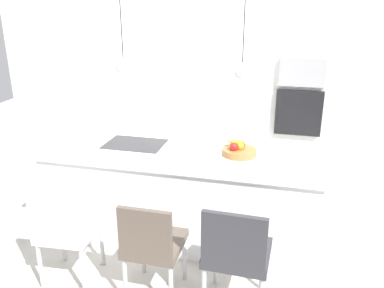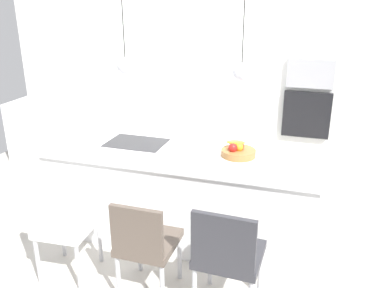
% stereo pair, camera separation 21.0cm
% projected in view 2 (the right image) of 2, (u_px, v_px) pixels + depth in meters
% --- Properties ---
extents(floor, '(6.60, 6.60, 0.00)m').
position_uv_depth(floor, '(183.00, 232.00, 4.05)').
color(floor, '#BCB7AD').
rests_on(floor, ground).
extents(back_wall, '(6.00, 0.10, 2.60)m').
position_uv_depth(back_wall, '(224.00, 75.00, 5.08)').
color(back_wall, white).
rests_on(back_wall, ground).
extents(kitchen_island, '(2.57, 0.94, 0.90)m').
position_uv_depth(kitchen_island, '(182.00, 191.00, 3.89)').
color(kitchen_island, white).
rests_on(kitchen_island, ground).
extents(sink_basin, '(0.56, 0.40, 0.02)m').
position_uv_depth(sink_basin, '(136.00, 143.00, 3.87)').
color(sink_basin, '#2D2D30').
rests_on(sink_basin, kitchen_island).
extents(faucet, '(0.02, 0.17, 0.22)m').
position_uv_depth(faucet, '(145.00, 122.00, 4.01)').
color(faucet, silver).
rests_on(faucet, kitchen_island).
extents(fruit_bowl, '(0.30, 0.30, 0.15)m').
position_uv_depth(fruit_bowl, '(238.00, 151.00, 3.53)').
color(fruit_bowl, '#9E6B38').
rests_on(fruit_bowl, kitchen_island).
extents(side_counter, '(1.10, 0.60, 0.84)m').
position_uv_depth(side_counter, '(52.00, 131.00, 5.72)').
color(side_counter, white).
rests_on(side_counter, ground).
extents(microwave, '(0.54, 0.08, 0.34)m').
position_uv_depth(microwave, '(311.00, 73.00, 4.69)').
color(microwave, '#9E9EA3').
rests_on(microwave, back_wall).
extents(oven, '(0.56, 0.08, 0.56)m').
position_uv_depth(oven, '(306.00, 115.00, 4.86)').
color(oven, black).
rests_on(oven, back_wall).
extents(chair_near, '(0.45, 0.47, 0.91)m').
position_uv_depth(chair_near, '(62.00, 224.00, 3.23)').
color(chair_near, white).
rests_on(chair_near, ground).
extents(chair_middle, '(0.42, 0.45, 0.85)m').
position_uv_depth(chair_middle, '(146.00, 242.00, 3.04)').
color(chair_middle, brown).
rests_on(chair_middle, ground).
extents(chair_far, '(0.48, 0.47, 0.89)m').
position_uv_depth(chair_far, '(227.00, 254.00, 2.84)').
color(chair_far, '#333338').
rests_on(chair_far, ground).
extents(pendant_light_left, '(0.15, 0.15, 0.75)m').
position_uv_depth(pendant_light_left, '(125.00, 66.00, 3.63)').
color(pendant_light_left, silver).
extents(pendant_light_right, '(0.15, 0.15, 0.75)m').
position_uv_depth(pendant_light_right, '(242.00, 72.00, 3.33)').
color(pendant_light_right, silver).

